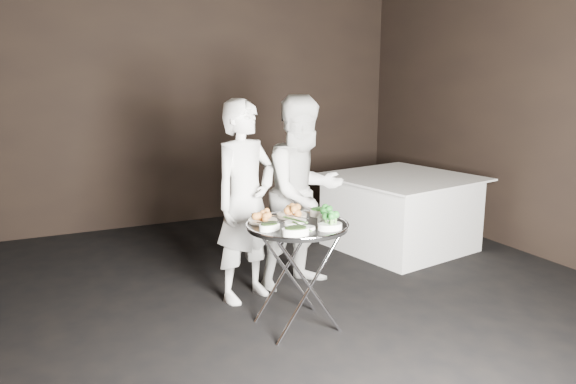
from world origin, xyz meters
name	(u,v)px	position (x,y,z in m)	size (l,w,h in m)	color
floor	(294,354)	(0.00, 0.00, -0.03)	(6.00, 7.00, 0.05)	black
wall_back	(160,96)	(0.00, 3.52, 1.50)	(6.00, 0.05, 3.00)	black
tray_stand	(297,271)	(0.17, 0.31, 0.41)	(0.50, 0.43, 0.74)	silver
serving_tray	(297,225)	(0.17, 0.31, 0.74)	(0.71, 0.71, 0.04)	black
potato_plate_a	(263,217)	(-0.02, 0.46, 0.79)	(0.21, 0.21, 0.07)	beige
potato_plate_b	(292,212)	(0.23, 0.51, 0.79)	(0.22, 0.22, 0.08)	beige
greens_bowl	(318,211)	(0.41, 0.45, 0.79)	(0.13, 0.13, 0.07)	white
asparagus_plate_a	(295,221)	(0.16, 0.32, 0.77)	(0.22, 0.16, 0.04)	white
asparagus_plate_b	(302,228)	(0.13, 0.16, 0.77)	(0.19, 0.11, 0.04)	white
spinach_bowl_a	(269,226)	(-0.06, 0.25, 0.78)	(0.18, 0.14, 0.07)	white
spinach_bowl_b	(296,230)	(0.04, 0.07, 0.79)	(0.19, 0.14, 0.07)	white
broccoli_bowl_a	(327,218)	(0.38, 0.26, 0.78)	(0.20, 0.17, 0.07)	white
broccoli_bowl_b	(330,225)	(0.31, 0.09, 0.79)	(0.18, 0.13, 0.07)	white
serving_utensils	(295,215)	(0.19, 0.37, 0.80)	(0.57, 0.44, 0.01)	silver
waiter_left	(245,201)	(0.04, 0.96, 0.79)	(0.58, 0.38, 1.58)	silver
waiter_right	(304,193)	(0.58, 1.01, 0.80)	(0.78, 0.61, 1.60)	silver
dining_table	(400,212)	(1.94, 1.51, 0.38)	(1.31, 1.31, 0.75)	silver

